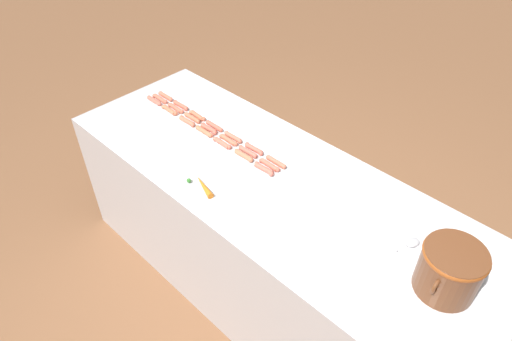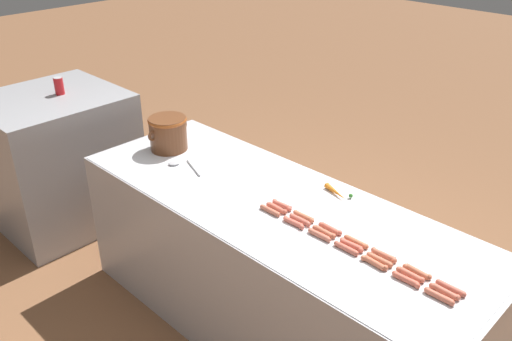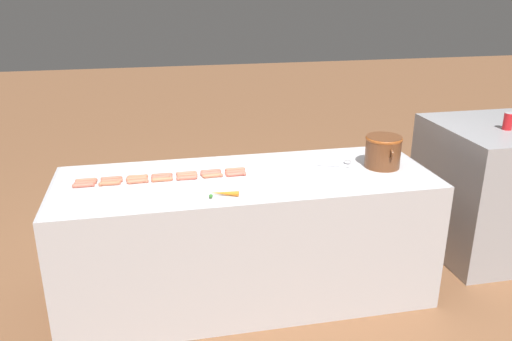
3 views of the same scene
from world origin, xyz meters
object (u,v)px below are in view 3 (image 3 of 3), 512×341
(hot_dog_18, at_px, (187,178))
(bean_pot, at_px, (383,150))
(hot_dog_2, at_px, (137,177))
(hot_dog_8, at_px, (112,181))
(hot_dog_5, at_px, (211,171))
(hot_dog_19, at_px, (212,176))
(hot_dog_0, at_px, (86,180))
(hot_dog_14, at_px, (83,185))
(hot_dog_11, at_px, (187,175))
(hot_dog_9, at_px, (137,179))
(hot_dog_7, at_px, (85,183))
(hot_dog_15, at_px, (110,183))
(hot_dog_4, at_px, (186,173))
(carrot, at_px, (223,193))
(hot_dog_1, at_px, (112,179))
(hot_dog_12, at_px, (211,174))
(hot_dog_6, at_px, (235,170))
(hot_dog_17, at_px, (162,179))
(hot_dog_16, at_px, (138,181))
(soda_can, at_px, (508,121))
(serving_spoon, at_px, (343,163))
(back_cabinet, at_px, (491,189))
(hot_dog_10, at_px, (162,177))
(hot_dog_13, at_px, (235,172))
(hot_dog_20, at_px, (236,174))

(hot_dog_18, height_order, bean_pot, bean_pot)
(hot_dog_2, xyz_separation_m, hot_dog_8, (0.04, -0.15, 0.00))
(hot_dog_5, xyz_separation_m, hot_dog_19, (0.08, 0.00, 0.00))
(hot_dog_0, xyz_separation_m, hot_dog_8, (0.04, 0.15, 0.00))
(hot_dog_14, bearing_deg, hot_dog_11, 93.58)
(hot_dog_9, bearing_deg, hot_dog_7, -89.46)
(hot_dog_5, distance_m, bean_pot, 1.15)
(hot_dog_15, xyz_separation_m, hot_dog_18, (0.00, 0.47, 0.00))
(hot_dog_4, height_order, hot_dog_15, same)
(hot_dog_11, height_order, carrot, carrot)
(hot_dog_0, relative_size, hot_dog_1, 1.00)
(carrot, bearing_deg, hot_dog_12, -174.62)
(bean_pot, bearing_deg, hot_dog_1, -93.55)
(hot_dog_6, xyz_separation_m, hot_dog_18, (0.08, -0.32, 0.00))
(hot_dog_1, xyz_separation_m, hot_dog_17, (0.08, 0.31, 0.00))
(hot_dog_16, height_order, hot_dog_18, same)
(hot_dog_2, bearing_deg, hot_dog_12, 85.43)
(hot_dog_8, bearing_deg, soda_can, 92.11)
(hot_dog_6, distance_m, serving_spoon, 0.74)
(back_cabinet, height_order, hot_dog_1, back_cabinet)
(hot_dog_16, relative_size, bean_pot, 0.45)
(hot_dog_5, relative_size, hot_dog_10, 1.00)
(hot_dog_9, relative_size, hot_dog_16, 1.00)
(hot_dog_10, xyz_separation_m, hot_dog_15, (0.04, -0.31, 0.00))
(hot_dog_13, relative_size, hot_dog_15, 1.00)
(hot_dog_2, bearing_deg, hot_dog_16, 0.78)
(hot_dog_8, height_order, hot_dog_19, same)
(hot_dog_11, xyz_separation_m, carrot, (0.34, 0.18, 0.00))
(bean_pot, bearing_deg, hot_dog_11, -93.05)
(back_cabinet, height_order, hot_dog_19, back_cabinet)
(hot_dog_15, bearing_deg, hot_dog_8, 164.80)
(serving_spoon, bearing_deg, hot_dog_10, -88.34)
(hot_dog_5, bearing_deg, hot_dog_2, -89.51)
(hot_dog_16, xyz_separation_m, serving_spoon, (-0.07, 1.36, -0.01))
(back_cabinet, height_order, carrot, back_cabinet)
(hot_dog_8, relative_size, hot_dog_19, 1.00)
(hot_dog_1, distance_m, hot_dog_2, 0.16)
(hot_dog_11, height_order, hot_dog_16, same)
(bean_pot, bearing_deg, hot_dog_14, -90.88)
(hot_dog_7, xyz_separation_m, hot_dog_14, (0.04, -0.01, 0.00))
(serving_spoon, height_order, soda_can, soda_can)
(hot_dog_2, height_order, hot_dog_14, same)
(hot_dog_1, distance_m, hot_dog_16, 0.18)
(hot_dog_9, relative_size, hot_dog_20, 1.00)
(hot_dog_2, xyz_separation_m, hot_dog_11, (0.04, 0.31, 0.00))
(hot_dog_9, bearing_deg, hot_dog_18, 81.80)
(hot_dog_1, distance_m, hot_dog_14, 0.18)
(hot_dog_18, bearing_deg, soda_can, 93.54)
(hot_dog_6, bearing_deg, carrot, -19.08)
(hot_dog_17, relative_size, carrot, 0.75)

